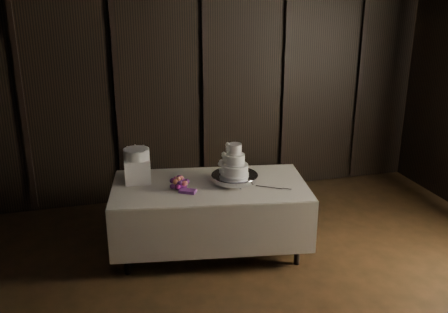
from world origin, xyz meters
TOP-DOWN VIEW (x-y plane):
  - room at (0.00, 0.00)m, footprint 6.08×7.08m
  - display_table at (-0.31, 1.95)m, footprint 2.13×1.34m
  - cake_stand at (-0.05, 1.93)m, footprint 0.55×0.55m
  - wedding_cake at (-0.08, 1.91)m, footprint 0.31×0.28m
  - bouquet at (-0.62, 1.92)m, footprint 0.42×0.45m
  - box_pedestal at (-1.01, 2.23)m, footprint 0.28×0.28m
  - small_cake at (-1.01, 2.23)m, footprint 0.28×0.28m
  - cake_knife at (0.24, 1.70)m, footprint 0.32×0.23m

SIDE VIEW (x-z plane):
  - display_table at x=-0.31m, z-range 0.04..0.80m
  - cake_knife at x=0.24m, z-range 0.76..0.77m
  - cake_stand at x=-0.05m, z-range 0.76..0.85m
  - bouquet at x=-0.62m, z-range 0.73..0.90m
  - box_pedestal at x=-1.01m, z-range 0.76..1.01m
  - wedding_cake at x=-0.08m, z-range 0.82..1.15m
  - small_cake at x=-1.01m, z-range 1.01..1.11m
  - room at x=0.00m, z-range -0.04..3.04m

